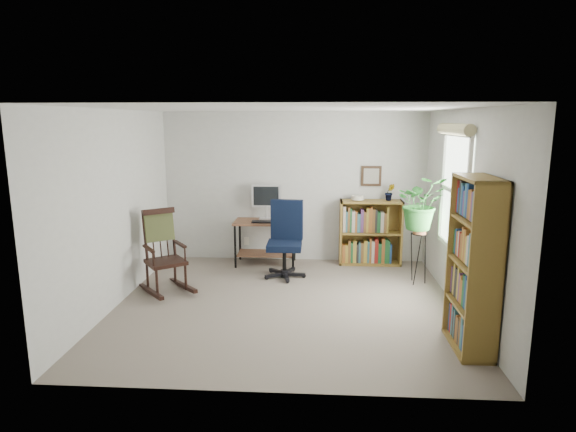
# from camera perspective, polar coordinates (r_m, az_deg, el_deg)

# --- Properties ---
(floor) EXTENTS (4.20, 4.00, 0.00)m
(floor) POSITION_cam_1_polar(r_m,az_deg,el_deg) (6.14, -0.23, -10.40)
(floor) COLOR gray
(floor) RESTS_ON ground
(ceiling) EXTENTS (4.20, 4.00, 0.00)m
(ceiling) POSITION_cam_1_polar(r_m,az_deg,el_deg) (5.70, -0.25, 12.62)
(ceiling) COLOR silver
(ceiling) RESTS_ON ground
(wall_back) EXTENTS (4.20, 0.00, 2.40)m
(wall_back) POSITION_cam_1_polar(r_m,az_deg,el_deg) (7.77, 0.73, 3.39)
(wall_back) COLOR beige
(wall_back) RESTS_ON ground
(wall_front) EXTENTS (4.20, 0.00, 2.40)m
(wall_front) POSITION_cam_1_polar(r_m,az_deg,el_deg) (3.86, -2.21, -4.79)
(wall_front) COLOR beige
(wall_front) RESTS_ON ground
(wall_left) EXTENTS (0.00, 4.00, 2.40)m
(wall_left) POSITION_cam_1_polar(r_m,az_deg,el_deg) (6.30, -19.69, 0.86)
(wall_left) COLOR beige
(wall_left) RESTS_ON ground
(wall_right) EXTENTS (0.00, 4.00, 2.40)m
(wall_right) POSITION_cam_1_polar(r_m,az_deg,el_deg) (6.04, 20.06, 0.41)
(wall_right) COLOR beige
(wall_right) RESTS_ON ground
(window) EXTENTS (0.12, 1.20, 1.50)m
(window) POSITION_cam_1_polar(r_m,az_deg,el_deg) (6.28, 19.07, 2.73)
(window) COLOR silver
(window) RESTS_ON wall_right
(desk) EXTENTS (0.98, 0.54, 0.71)m
(desk) POSITION_cam_1_polar(r_m,az_deg,el_deg) (7.68, -2.67, -3.17)
(desk) COLOR brown
(desk) RESTS_ON floor
(monitor) EXTENTS (0.46, 0.16, 0.56)m
(monitor) POSITION_cam_1_polar(r_m,az_deg,el_deg) (7.68, -2.60, 1.67)
(monitor) COLOR silver
(monitor) RESTS_ON desk
(keyboard) EXTENTS (0.40, 0.15, 0.02)m
(keyboard) POSITION_cam_1_polar(r_m,az_deg,el_deg) (7.48, -2.79, -0.69)
(keyboard) COLOR black
(keyboard) RESTS_ON desk
(office_chair) EXTENTS (0.67, 0.67, 1.13)m
(office_chair) POSITION_cam_1_polar(r_m,az_deg,el_deg) (6.98, -0.43, -2.80)
(office_chair) COLOR black
(office_chair) RESTS_ON floor
(rocking_chair) EXTENTS (1.05, 1.13, 1.13)m
(rocking_chair) POSITION_cam_1_polar(r_m,az_deg,el_deg) (6.61, -14.35, -4.02)
(rocking_chair) COLOR black
(rocking_chair) RESTS_ON floor
(low_bookshelf) EXTENTS (0.98, 0.33, 1.03)m
(low_bookshelf) POSITION_cam_1_polar(r_m,az_deg,el_deg) (7.76, 9.74, -1.94)
(low_bookshelf) COLOR olive
(low_bookshelf) RESTS_ON floor
(tall_bookshelf) EXTENTS (0.33, 0.76, 1.74)m
(tall_bookshelf) POSITION_cam_1_polar(r_m,az_deg,el_deg) (5.09, 21.13, -5.43)
(tall_bookshelf) COLOR olive
(tall_bookshelf) RESTS_ON floor
(plant_stand) EXTENTS (0.29, 0.29, 0.84)m
(plant_stand) POSITION_cam_1_polar(r_m,az_deg,el_deg) (7.00, 15.18, -4.41)
(plant_stand) COLOR black
(plant_stand) RESTS_ON floor
(spider_plant) EXTENTS (1.69, 1.88, 1.46)m
(spider_plant) POSITION_cam_1_polar(r_m,az_deg,el_deg) (6.80, 15.65, 4.48)
(spider_plant) COLOR #266C27
(spider_plant) RESTS_ON plant_stand
(potted_plant_small) EXTENTS (0.13, 0.24, 0.11)m
(potted_plant_small) POSITION_cam_1_polar(r_m,az_deg,el_deg) (7.69, 11.94, 2.19)
(potted_plant_small) COLOR #266C27
(potted_plant_small) RESTS_ON low_bookshelf
(framed_picture) EXTENTS (0.32, 0.04, 0.32)m
(framed_picture) POSITION_cam_1_polar(r_m,az_deg,el_deg) (7.75, 9.84, 4.69)
(framed_picture) COLOR black
(framed_picture) RESTS_ON wall_back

